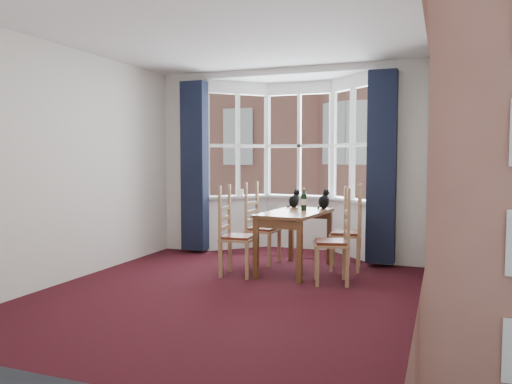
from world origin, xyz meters
The scene contains 21 objects.
floor centered at (0.00, 0.00, 0.00)m, with size 4.50×4.50×0.00m, color black.
ceiling centered at (0.00, 0.00, 2.80)m, with size 4.50×4.50×0.00m, color white.
wall_left centered at (-2.00, 0.00, 1.40)m, with size 4.50×4.50×0.00m, color silver.
wall_right centered at (2.00, 0.00, 1.40)m, with size 4.50×4.50×0.00m, color silver.
wall_near centered at (0.00, -2.25, 1.40)m, with size 4.00×4.00×0.00m, color silver.
wall_back_pier_left centered at (-1.65, 2.25, 1.40)m, with size 0.70×0.12×2.80m, color silver.
wall_back_pier_right centered at (1.65, 2.25, 1.40)m, with size 0.70×0.12×2.80m, color silver.
bay_window centered at (0.00, 2.75, 1.40)m, with size 2.76×0.94×2.80m.
curtain_left centered at (-1.42, 2.07, 1.35)m, with size 0.38×0.22×2.60m, color #171D34.
curtain_right centered at (1.42, 2.07, 1.35)m, with size 0.38×0.22×2.60m, color #171D34.
dining_table centered at (0.41, 1.37, 0.67)m, with size 0.79×1.31×0.79m.
chair_left_near centered at (-0.28, 0.88, 0.47)m, with size 0.43×0.45×0.92m.
chair_left_far centered at (-0.24, 1.69, 0.47)m, with size 0.43×0.45×0.92m.
chair_right_near centered at (1.07, 0.94, 0.47)m, with size 0.50×0.52×0.92m.
chair_right_far centered at (1.10, 1.70, 0.47)m, with size 0.45×0.46×0.92m.
cat_left centered at (0.24, 1.91, 0.89)m, with size 0.20×0.22×0.27m.
cat_right centered at (0.67, 1.90, 0.89)m, with size 0.19×0.23×0.28m.
wine_bottle centered at (0.47, 1.57, 0.91)m, with size 0.08×0.08×0.29m.
candle_tall centered at (-0.85, 2.60, 0.92)m, with size 0.06×0.06×0.10m, color white.
street centered at (0.00, 32.25, -6.00)m, with size 80.00×80.00×0.00m, color #333335.
tenement_building centered at (0.00, 14.01, 1.60)m, with size 18.40×7.80×15.20m.
Camera 1 is at (2.21, -4.85, 1.49)m, focal length 35.00 mm.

